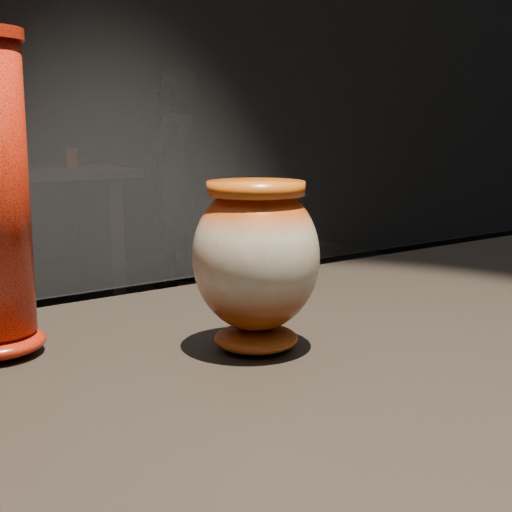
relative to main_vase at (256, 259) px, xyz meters
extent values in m
cube|color=black|center=(0.18, -0.07, -0.13)|extent=(2.00, 0.80, 0.05)
ellipsoid|color=#6C2809|center=(0.00, 0.00, -0.09)|extent=(0.11, 0.11, 0.03)
ellipsoid|color=beige|center=(0.00, 0.00, 0.00)|extent=(0.17, 0.17, 0.17)
cylinder|color=#D24F13|center=(0.00, 0.00, 0.08)|extent=(0.13, 0.13, 0.02)
cube|color=black|center=(1.28, 3.34, -0.58)|extent=(0.08, 0.50, 0.85)
cylinder|color=#943D15|center=(1.13, 3.35, -0.05)|extent=(0.07, 0.07, 0.11)
imported|color=black|center=(2.05, 3.79, -0.24)|extent=(0.66, 0.63, 1.53)
camera|label=1|loc=(-0.47, -0.64, 0.15)|focal=50.00mm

